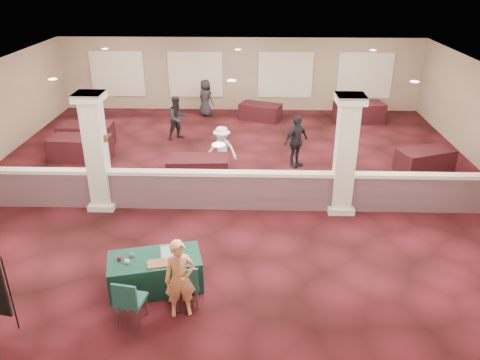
{
  "coord_description": "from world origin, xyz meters",
  "views": [
    {
      "loc": [
        0.62,
        -12.81,
        6.15
      ],
      "look_at": [
        0.29,
        -2.0,
        1.09
      ],
      "focal_mm": 35.0,
      "sensor_mm": 36.0,
      "label": 1
    }
  ],
  "objects_px": {
    "far_table_back_center": "(260,112)",
    "conf_chair_side": "(128,299)",
    "conf_chair_main": "(186,283)",
    "far_table_front_right": "(425,160)",
    "attendee_b": "(222,149)",
    "attendee_c": "(296,141)",
    "attendee_d": "(206,98)",
    "far_table_front_center": "(198,169)",
    "far_table_back_left": "(87,134)",
    "woman": "(180,279)",
    "near_table": "(156,272)",
    "far_table_back_right": "(359,112)",
    "attendee_a": "(178,118)",
    "far_table_front_left": "(81,148)"
  },
  "relations": [
    {
      "from": "far_table_back_center",
      "to": "conf_chair_side",
      "type": "bearing_deg",
      "value": -101.3
    },
    {
      "from": "conf_chair_main",
      "to": "far_table_back_center",
      "type": "relative_size",
      "value": 0.56
    },
    {
      "from": "far_table_front_right",
      "to": "attendee_b",
      "type": "bearing_deg",
      "value": -177.57
    },
    {
      "from": "attendee_c",
      "to": "attendee_d",
      "type": "relative_size",
      "value": 1.1
    },
    {
      "from": "far_table_front_center",
      "to": "conf_chair_side",
      "type": "bearing_deg",
      "value": -94.84
    },
    {
      "from": "conf_chair_side",
      "to": "far_table_back_left",
      "type": "relative_size",
      "value": 0.52
    },
    {
      "from": "conf_chair_side",
      "to": "woman",
      "type": "bearing_deg",
      "value": 29.65
    },
    {
      "from": "attendee_c",
      "to": "near_table",
      "type": "bearing_deg",
      "value": -159.58
    },
    {
      "from": "far_table_front_right",
      "to": "far_table_back_right",
      "type": "bearing_deg",
      "value": 102.28
    },
    {
      "from": "attendee_a",
      "to": "attendee_b",
      "type": "bearing_deg",
      "value": -96.07
    },
    {
      "from": "conf_chair_main",
      "to": "woman",
      "type": "height_order",
      "value": "woman"
    },
    {
      "from": "conf_chair_main",
      "to": "woman",
      "type": "bearing_deg",
      "value": -125.25
    },
    {
      "from": "conf_chair_side",
      "to": "far_table_back_right",
      "type": "bearing_deg",
      "value": 71.52
    },
    {
      "from": "far_table_front_center",
      "to": "far_table_front_right",
      "type": "distance_m",
      "value": 7.29
    },
    {
      "from": "conf_chair_side",
      "to": "attendee_a",
      "type": "distance_m",
      "value": 10.11
    },
    {
      "from": "attendee_b",
      "to": "attendee_c",
      "type": "xyz_separation_m",
      "value": [
        2.37,
        0.53,
        0.11
      ]
    },
    {
      "from": "conf_chair_side",
      "to": "far_table_back_right",
      "type": "height_order",
      "value": "conf_chair_side"
    },
    {
      "from": "attendee_d",
      "to": "attendee_a",
      "type": "bearing_deg",
      "value": 115.66
    },
    {
      "from": "far_table_front_left",
      "to": "attendee_b",
      "type": "bearing_deg",
      "value": -10.21
    },
    {
      "from": "far_table_front_center",
      "to": "far_table_back_left",
      "type": "bearing_deg",
      "value": 145.88
    },
    {
      "from": "attendee_b",
      "to": "far_table_back_right",
      "type": "bearing_deg",
      "value": 60.17
    },
    {
      "from": "woman",
      "to": "far_table_front_right",
      "type": "xyz_separation_m",
      "value": [
        6.86,
        7.01,
        -0.44
      ]
    },
    {
      "from": "conf_chair_side",
      "to": "far_table_front_center",
      "type": "bearing_deg",
      "value": 94.91
    },
    {
      "from": "conf_chair_side",
      "to": "attendee_d",
      "type": "bearing_deg",
      "value": 99.14
    },
    {
      "from": "conf_chair_side",
      "to": "attendee_c",
      "type": "height_order",
      "value": "attendee_c"
    },
    {
      "from": "near_table",
      "to": "attendee_d",
      "type": "bearing_deg",
      "value": 76.47
    },
    {
      "from": "near_table",
      "to": "woman",
      "type": "distance_m",
      "value": 1.12
    },
    {
      "from": "near_table",
      "to": "conf_chair_side",
      "type": "height_order",
      "value": "conf_chair_side"
    },
    {
      "from": "near_table",
      "to": "far_table_back_center",
      "type": "distance_m",
      "value": 11.69
    },
    {
      "from": "far_table_front_right",
      "to": "attendee_a",
      "type": "relative_size",
      "value": 1.07
    },
    {
      "from": "far_table_back_right",
      "to": "attendee_a",
      "type": "xyz_separation_m",
      "value": [
        -7.28,
        -2.32,
        0.42
      ]
    },
    {
      "from": "far_table_front_center",
      "to": "attendee_a",
      "type": "relative_size",
      "value": 1.12
    },
    {
      "from": "far_table_front_center",
      "to": "far_table_back_right",
      "type": "height_order",
      "value": "far_table_back_right"
    },
    {
      "from": "attendee_b",
      "to": "conf_chair_main",
      "type": "bearing_deg",
      "value": -76.81
    },
    {
      "from": "woman",
      "to": "far_table_front_center",
      "type": "relative_size",
      "value": 0.87
    },
    {
      "from": "far_table_back_left",
      "to": "far_table_front_center",
      "type": "bearing_deg",
      "value": -34.12
    },
    {
      "from": "attendee_c",
      "to": "attendee_d",
      "type": "xyz_separation_m",
      "value": [
        -3.48,
        5.5,
        -0.08
      ]
    },
    {
      "from": "far_table_front_center",
      "to": "woman",
      "type": "bearing_deg",
      "value": -86.53
    },
    {
      "from": "conf_chair_main",
      "to": "far_table_back_right",
      "type": "relative_size",
      "value": 0.48
    },
    {
      "from": "far_table_back_center",
      "to": "attendee_a",
      "type": "distance_m",
      "value": 4.04
    },
    {
      "from": "woman",
      "to": "far_table_front_center",
      "type": "distance_m",
      "value": 6.09
    },
    {
      "from": "far_table_back_right",
      "to": "near_table",
      "type": "bearing_deg",
      "value": -119.56
    },
    {
      "from": "far_table_back_right",
      "to": "attendee_b",
      "type": "distance_m",
      "value": 7.62
    },
    {
      "from": "attendee_b",
      "to": "far_table_front_right",
      "type": "bearing_deg",
      "value": 17.96
    },
    {
      "from": "far_table_front_right",
      "to": "conf_chair_side",
      "type": "bearing_deg",
      "value": -136.63
    },
    {
      "from": "far_table_back_right",
      "to": "woman",
      "type": "bearing_deg",
      "value": -115.47
    },
    {
      "from": "far_table_back_right",
      "to": "far_table_back_left",
      "type": "bearing_deg",
      "value": -164.17
    },
    {
      "from": "conf_chair_main",
      "to": "attendee_d",
      "type": "bearing_deg",
      "value": 79.36
    },
    {
      "from": "far_table_back_left",
      "to": "attendee_c",
      "type": "xyz_separation_m",
      "value": [
        7.54,
        -1.82,
        0.49
      ]
    },
    {
      "from": "near_table",
      "to": "woman",
      "type": "relative_size",
      "value": 1.16
    }
  ]
}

